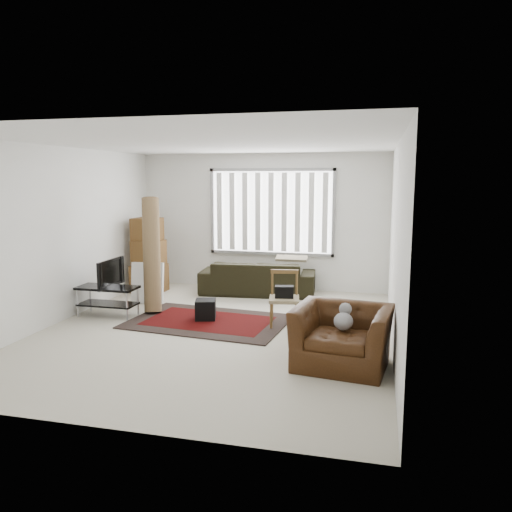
{
  "coord_description": "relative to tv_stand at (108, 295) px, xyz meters",
  "views": [
    {
      "loc": [
        2.26,
        -6.73,
        2.22
      ],
      "look_at": [
        0.49,
        0.51,
        1.05
      ],
      "focal_mm": 35.0,
      "sensor_mm": 36.0,
      "label": 1
    }
  ],
  "objects": [
    {
      "name": "tv",
      "position": [
        0.0,
        -0.0,
        0.36
      ],
      "size": [
        0.1,
        0.78,
        0.45
      ],
      "primitive_type": "imported",
      "rotation": [
        0.0,
        0.0,
        1.57
      ],
      "color": "black",
      "rests_on": "tv_stand"
    },
    {
      "name": "white_flatpack",
      "position": [
        0.26,
        0.92,
        0.02
      ],
      "size": [
        0.59,
        0.27,
        0.74
      ],
      "primitive_type": "cube",
      "rotation": [
        -0.16,
        0.0,
        0.12
      ],
      "color": "silver",
      "rests_on": "ground"
    },
    {
      "name": "subwoofer",
      "position": [
        1.63,
        0.13,
        -0.17
      ],
      "size": [
        0.38,
        0.38,
        0.31
      ],
      "primitive_type": "cube",
      "rotation": [
        0.0,
        0.0,
        0.27
      ],
      "color": "black",
      "rests_on": "persian_rug"
    },
    {
      "name": "rolled_rug",
      "position": [
        0.57,
        0.48,
        0.61
      ],
      "size": [
        0.56,
        0.77,
        1.92
      ],
      "primitive_type": "cylinder",
      "rotation": [
        -0.24,
        0.0,
        0.42
      ],
      "color": "brown",
      "rests_on": "ground"
    },
    {
      "name": "tv_stand",
      "position": [
        0.0,
        0.0,
        0.0
      ],
      "size": [
        0.97,
        0.44,
        0.48
      ],
      "color": "black",
      "rests_on": "ground"
    },
    {
      "name": "room",
      "position": [
        1.98,
        0.16,
        1.41
      ],
      "size": [
        6.0,
        6.02,
        2.71
      ],
      "color": "beige",
      "rests_on": "ground"
    },
    {
      "name": "armchair",
      "position": [
        3.85,
        -1.31,
        0.06
      ],
      "size": [
        1.22,
        1.1,
        0.82
      ],
      "rotation": [
        0.0,
        0.0,
        -0.13
      ],
      "color": "#3B1E0C",
      "rests_on": "ground"
    },
    {
      "name": "side_chair",
      "position": [
        2.88,
        0.13,
        0.11
      ],
      "size": [
        0.51,
        0.51,
        0.83
      ],
      "rotation": [
        0.0,
        0.0,
        0.17
      ],
      "color": "#877758",
      "rests_on": "ground"
    },
    {
      "name": "moving_boxes",
      "position": [
        -0.11,
        1.76,
        0.33
      ],
      "size": [
        0.62,
        0.58,
        1.45
      ],
      "color": "brown",
      "rests_on": "ground"
    },
    {
      "name": "sofa",
      "position": [
        2.0,
        2.1,
        0.07
      ],
      "size": [
        2.26,
        1.14,
        0.84
      ],
      "primitive_type": "imported",
      "rotation": [
        0.0,
        0.0,
        3.23
      ],
      "color": "black",
      "rests_on": "ground"
    },
    {
      "name": "persian_rug",
      "position": [
        1.7,
        0.04,
        -0.34
      ],
      "size": [
        2.54,
        1.82,
        0.02
      ],
      "color": "black",
      "rests_on": "ground"
    }
  ]
}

